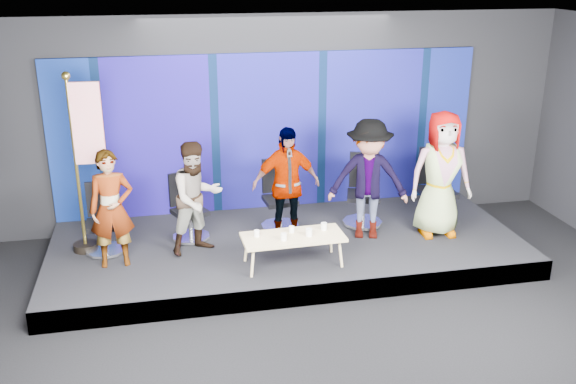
# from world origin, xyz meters

# --- Properties ---
(ground) EXTENTS (10.00, 10.00, 0.00)m
(ground) POSITION_xyz_m (0.00, 0.00, 0.00)
(ground) COLOR black
(ground) RESTS_ON ground
(room_walls) EXTENTS (10.02, 8.02, 3.51)m
(room_walls) POSITION_xyz_m (0.00, 0.00, 2.43)
(room_walls) COLOR black
(room_walls) RESTS_ON ground
(riser) EXTENTS (7.00, 3.00, 0.30)m
(riser) POSITION_xyz_m (0.00, 2.50, 0.15)
(riser) COLOR black
(riser) RESTS_ON ground
(backdrop) EXTENTS (7.00, 0.08, 2.60)m
(backdrop) POSITION_xyz_m (0.00, 3.95, 1.60)
(backdrop) COLOR navy
(backdrop) RESTS_ON riser
(chair_a) EXTENTS (0.60, 0.60, 1.01)m
(chair_a) POSITION_xyz_m (-2.66, 2.64, 0.63)
(chair_a) COLOR silver
(chair_a) RESTS_ON riser
(panelist_a) EXTENTS (0.62, 0.43, 1.63)m
(panelist_a) POSITION_xyz_m (-2.48, 2.17, 1.12)
(panelist_a) COLOR black
(panelist_a) RESTS_ON riser
(chair_b) EXTENTS (0.75, 0.75, 1.01)m
(chair_b) POSITION_xyz_m (-1.44, 2.86, 0.63)
(chair_b) COLOR silver
(chair_b) RESTS_ON riser
(panelist_b) EXTENTS (0.98, 0.89, 1.63)m
(panelist_b) POSITION_xyz_m (-1.33, 2.37, 1.12)
(panelist_b) COLOR black
(panelist_b) RESTS_ON riser
(chair_c) EXTENTS (0.65, 0.65, 1.08)m
(chair_c) POSITION_xyz_m (-0.02, 3.01, 0.65)
(chair_c) COLOR silver
(chair_c) RESTS_ON riser
(panelist_c) EXTENTS (1.05, 0.51, 1.74)m
(panelist_c) POSITION_xyz_m (-0.02, 2.50, 1.17)
(panelist_c) COLOR black
(panelist_c) RESTS_ON riser
(chair_d) EXTENTS (0.79, 0.79, 1.13)m
(chair_d) POSITION_xyz_m (1.31, 2.88, 0.67)
(chair_d) COLOR silver
(chair_d) RESTS_ON riser
(panelist_d) EXTENTS (1.33, 1.00, 1.83)m
(panelist_d) POSITION_xyz_m (1.21, 2.38, 1.21)
(panelist_d) COLOR black
(panelist_d) RESTS_ON riser
(chair_e) EXTENTS (0.72, 0.72, 1.18)m
(chair_e) POSITION_xyz_m (2.48, 2.74, 0.69)
(chair_e) COLOR silver
(chair_e) RESTS_ON riser
(panelist_e) EXTENTS (0.99, 0.69, 1.92)m
(panelist_e) POSITION_xyz_m (2.30, 2.27, 1.26)
(panelist_e) COLOR black
(panelist_e) RESTS_ON riser
(coffee_table) EXTENTS (1.41, 0.63, 0.43)m
(coffee_table) POSITION_xyz_m (-0.09, 1.66, 0.70)
(coffee_table) COLOR tan
(coffee_table) RESTS_ON riser
(mug_a) EXTENTS (0.08, 0.08, 0.09)m
(mug_a) POSITION_xyz_m (-0.58, 1.73, 0.77)
(mug_a) COLOR white
(mug_a) RESTS_ON coffee_table
(mug_b) EXTENTS (0.08, 0.08, 0.10)m
(mug_b) POSITION_xyz_m (-0.25, 1.53, 0.78)
(mug_b) COLOR white
(mug_b) RESTS_ON coffee_table
(mug_c) EXTENTS (0.07, 0.07, 0.09)m
(mug_c) POSITION_xyz_m (-0.09, 1.77, 0.77)
(mug_c) COLOR white
(mug_c) RESTS_ON coffee_table
(mug_d) EXTENTS (0.09, 0.09, 0.11)m
(mug_d) POSITION_xyz_m (0.12, 1.60, 0.78)
(mug_d) COLOR white
(mug_d) RESTS_ON coffee_table
(mug_e) EXTENTS (0.09, 0.09, 0.10)m
(mug_e) POSITION_xyz_m (0.37, 1.77, 0.78)
(mug_e) COLOR white
(mug_e) RESTS_ON coffee_table
(flag_stand) EXTENTS (0.59, 0.34, 2.59)m
(flag_stand) POSITION_xyz_m (-2.82, 2.70, 1.67)
(flag_stand) COLOR black
(flag_stand) RESTS_ON riser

